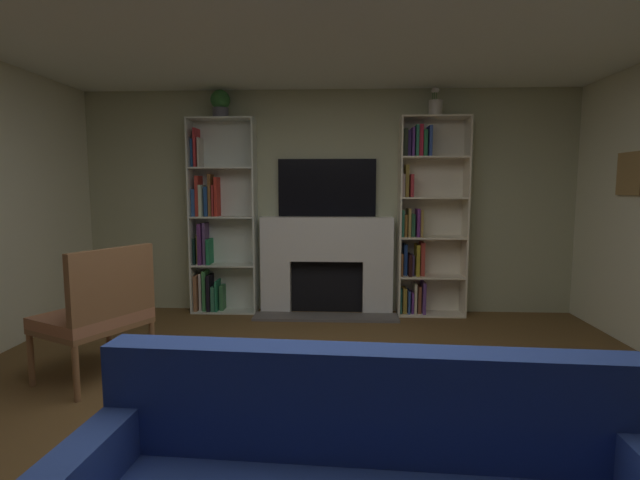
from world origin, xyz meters
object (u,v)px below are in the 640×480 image
at_px(vase_with_flowers, 435,106).
at_px(potted_plant, 220,103).
at_px(fireplace, 327,263).
at_px(bookshelf_left, 216,226).
at_px(bookshelf_right, 423,219).
at_px(armchair, 99,311).
at_px(tv, 327,188).
at_px(coffee_table, 356,413).

bearing_deg(vase_with_flowers, potted_plant, 179.99).
distance_m(fireplace, bookshelf_left, 1.33).
bearing_deg(bookshelf_left, bookshelf_right, -0.25).
bearing_deg(armchair, tv, 51.95).
height_order(tv, potted_plant, potted_plant).
relative_size(tv, bookshelf_right, 0.50).
xyz_separation_m(potted_plant, armchair, (-0.45, -1.95, -1.83)).
bearing_deg(vase_with_flowers, bookshelf_left, 178.69).
height_order(tv, vase_with_flowers, vase_with_flowers).
xyz_separation_m(potted_plant, vase_with_flowers, (2.34, -0.00, -0.05)).
bearing_deg(fireplace, bookshelf_right, 0.36).
relative_size(fireplace, coffee_table, 1.95).
height_order(fireplace, vase_with_flowers, vase_with_flowers).
bearing_deg(coffee_table, armchair, 147.66).
xyz_separation_m(potted_plant, coffee_table, (1.42, -3.13, -1.98)).
bearing_deg(coffee_table, fireplace, 94.46).
bearing_deg(bookshelf_left, vase_with_flowers, -1.31).
distance_m(bookshelf_left, armchair, 2.09).
distance_m(bookshelf_right, potted_plant, 2.58).
distance_m(tv, vase_with_flowers, 1.46).
height_order(potted_plant, vase_with_flowers, vase_with_flowers).
bearing_deg(potted_plant, fireplace, 1.85).
distance_m(bookshelf_left, potted_plant, 1.37).
xyz_separation_m(fireplace, bookshelf_left, (-1.27, 0.02, 0.41)).
bearing_deg(potted_plant, coffee_table, -65.62).
bearing_deg(potted_plant, bookshelf_right, 1.14).
xyz_separation_m(bookshelf_right, coffee_table, (-0.83, -3.17, -0.71)).
relative_size(armchair, coffee_table, 1.23).
height_order(bookshelf_left, bookshelf_right, same).
bearing_deg(potted_plant, bookshelf_left, 149.84).
relative_size(fireplace, vase_with_flowers, 5.26).
bearing_deg(tv, fireplace, -90.00).
relative_size(fireplace, bookshelf_left, 0.72).
distance_m(bookshelf_right, vase_with_flowers, 1.22).
xyz_separation_m(tv, armchair, (-1.62, -2.07, -0.90)).
height_order(tv, bookshelf_right, bookshelf_right).
bearing_deg(bookshelf_right, vase_with_flowers, -26.90).
bearing_deg(tv, coffee_table, -85.65).
bearing_deg(fireplace, bookshelf_left, 179.23).
distance_m(potted_plant, vase_with_flowers, 2.34).
xyz_separation_m(vase_with_flowers, coffee_table, (-0.92, -3.13, -1.93)).
bearing_deg(armchair, coffee_table, -32.34).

